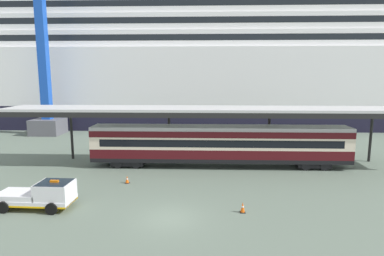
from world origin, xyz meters
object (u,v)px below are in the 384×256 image
(cruise_ship, at_px, (242,63))
(traffic_cone_near, at_px, (127,179))
(dockside_crane, at_px, (42,0))
(service_truck, at_px, (42,194))
(traffic_cone_mid, at_px, (243,207))
(train_carriage, at_px, (220,144))

(cruise_ship, height_order, traffic_cone_near, cruise_ship)
(dockside_crane, bearing_deg, service_truck, -65.69)
(traffic_cone_mid, bearing_deg, dockside_crane, 132.75)
(cruise_ship, relative_size, dockside_crane, 2.82)
(cruise_ship, relative_size, train_carriage, 6.93)
(cruise_ship, height_order, service_truck, cruise_ship)
(cruise_ship, distance_m, traffic_cone_mid, 45.13)
(cruise_ship, relative_size, service_truck, 33.49)
(train_carriage, bearing_deg, dockside_crane, 145.58)
(traffic_cone_near, distance_m, traffic_cone_mid, 10.79)
(traffic_cone_near, relative_size, dockside_crane, 0.01)
(service_truck, relative_size, dockside_crane, 0.08)
(cruise_ship, bearing_deg, dockside_crane, -154.67)
(cruise_ship, bearing_deg, traffic_cone_near, -109.84)
(train_carriage, relative_size, service_truck, 4.83)
(cruise_ship, distance_m, service_truck, 48.11)
(train_carriage, bearing_deg, traffic_cone_mid, -84.66)
(train_carriage, relative_size, traffic_cone_near, 38.85)
(traffic_cone_near, bearing_deg, traffic_cone_mid, -32.11)
(service_truck, xyz_separation_m, dockside_crane, (-12.90, 28.56, 19.06))
(service_truck, relative_size, traffic_cone_mid, 7.26)
(train_carriage, distance_m, traffic_cone_mid, 11.49)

